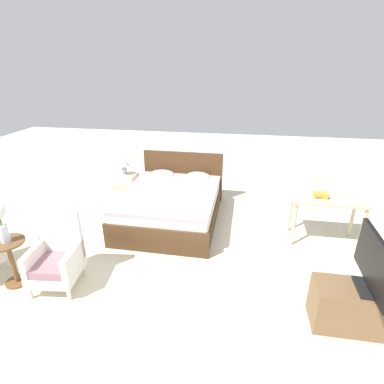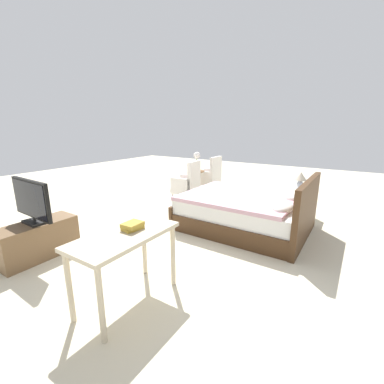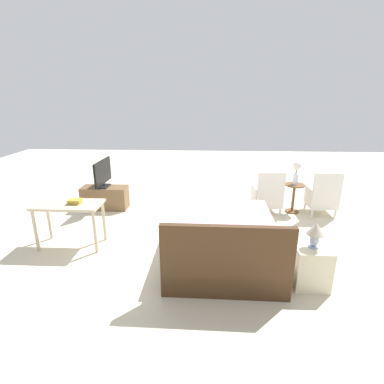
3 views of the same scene
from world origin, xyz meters
TOP-DOWN VIEW (x-y plane):
  - ground_plane at (0.00, 0.00)m, footprint 16.00×16.00m
  - bed at (-0.25, 0.95)m, footprint 1.59×2.05m
  - armchair_by_window_left at (-2.36, -0.92)m, footprint 0.54×0.54m
  - armchair_by_window_right at (-1.25, -0.92)m, footprint 0.59×0.59m
  - side_table at (-1.80, -1.00)m, footprint 0.40×0.40m
  - flower_vase at (-1.80, -1.00)m, footprint 0.17×0.17m
  - nightstand at (-1.33, 1.57)m, footprint 0.44×0.41m
  - table_lamp at (-1.33, 1.57)m, footprint 0.22×0.22m
  - tv_stand at (2.19, -1.02)m, footprint 0.96×0.40m
  - tv_flatscreen at (2.19, -1.02)m, footprint 0.21×0.86m
  - vanity_desk at (2.18, 0.66)m, footprint 1.04×0.52m
  - book_stack at (2.07, 0.65)m, footprint 0.21×0.16m

SIDE VIEW (x-z plane):
  - ground_plane at x=0.00m, z-range 0.00..0.00m
  - tv_stand at x=2.19m, z-range 0.00..0.48m
  - nightstand at x=-1.33m, z-range 0.00..0.55m
  - bed at x=-0.25m, z-range -0.18..0.78m
  - armchair_by_window_left at x=-2.36m, z-range -0.09..0.83m
  - armchair_by_window_right at x=-1.25m, z-range -0.09..0.83m
  - side_table at x=-1.80m, z-range 0.08..0.68m
  - vanity_desk at x=2.18m, z-range 0.26..0.98m
  - table_lamp at x=-1.33m, z-range 0.60..0.93m
  - book_stack at x=2.07m, z-range 0.73..0.80m
  - tv_flatscreen at x=2.19m, z-range 0.50..1.07m
  - flower_vase at x=-1.80m, z-range 0.66..1.14m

